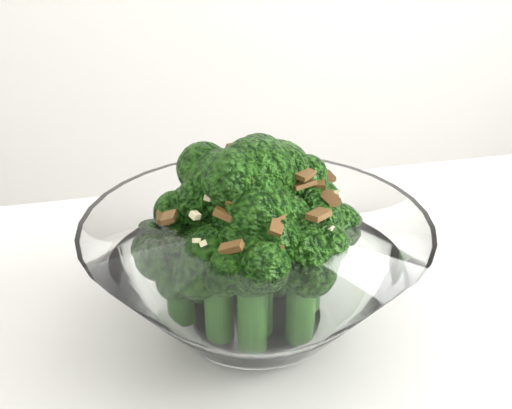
{
  "coord_description": "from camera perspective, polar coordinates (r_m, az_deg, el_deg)",
  "views": [
    {
      "loc": [
        -0.08,
        -0.24,
        1.03
      ],
      "look_at": [
        -0.05,
        0.11,
        0.85
      ],
      "focal_mm": 40.0,
      "sensor_mm": 36.0,
      "label": 1
    }
  ],
  "objects": [
    {
      "name": "broccoli_dish",
      "position": [
        0.42,
        -0.06,
        -5.31
      ],
      "size": [
        0.25,
        0.25,
        0.15
      ],
      "color": "white",
      "rests_on": "table"
    }
  ]
}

